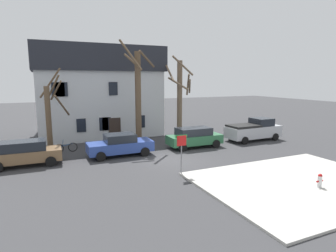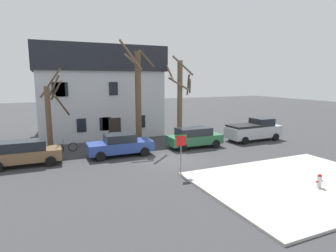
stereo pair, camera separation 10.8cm
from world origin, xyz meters
name	(u,v)px [view 1 (the left image)]	position (x,y,z in m)	size (l,w,h in m)	color
ground_plane	(173,159)	(0.00, 0.00, 0.00)	(120.00, 120.00, 0.00)	#38383A
sidewalk_slab	(300,183)	(4.23, -7.26, 0.06)	(10.73, 8.17, 0.12)	#B7B5AD
building_main	(97,91)	(-2.94, 12.34, 4.48)	(12.13, 8.86, 8.79)	silver
tree_bare_near	(50,114)	(-7.79, 5.83, 2.98)	(2.18, 2.79, 6.54)	brown
tree_bare_mid	(138,95)	(-0.80, 5.34, 4.32)	(2.98, 1.82, 8.86)	brown
tree_bare_far	(180,96)	(3.82, 6.59, 4.03)	(2.76, 2.52, 7.79)	brown
car_brown_wagon	(24,153)	(-9.59, 2.65, 0.87)	(4.52, 2.04, 1.67)	brown
car_blue_sedan	(120,145)	(-3.20, 2.53, 0.83)	(4.79, 2.12, 1.65)	#2D4799
car_green_wagon	(194,137)	(3.14, 2.53, 0.88)	(4.60, 2.10, 1.68)	#2D6B42
pickup_truck_silver	(254,130)	(9.59, 2.69, 0.99)	(5.35, 2.27, 2.05)	#B7BABF
fire_hydrant	(320,180)	(4.46, -8.24, 0.50)	(0.42, 0.22, 0.73)	silver
street_sign_pole	(181,147)	(-1.08, -3.35, 1.73)	(0.76, 0.07, 2.46)	slate
bicycle_leaning	(66,148)	(-6.82, 5.23, 0.37)	(1.75, 0.11, 1.03)	black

